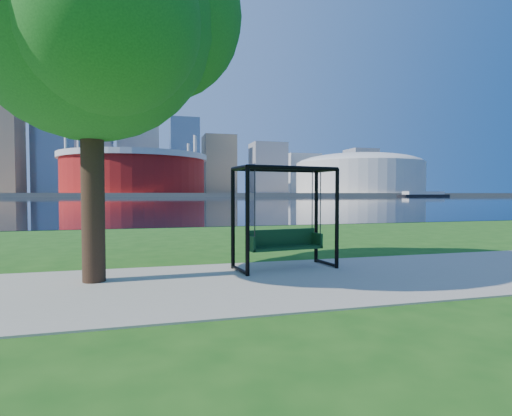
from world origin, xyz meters
name	(u,v)px	position (x,y,z in m)	size (l,w,h in m)	color
ground	(266,277)	(0.00, 0.00, 0.00)	(900.00, 900.00, 0.00)	#1E5114
path	(274,281)	(0.00, -0.50, 0.01)	(120.00, 4.00, 0.03)	#9E937F
river	(158,200)	(0.00, 102.00, 0.01)	(900.00, 180.00, 0.02)	black
far_bank	(152,194)	(0.00, 306.00, 1.00)	(900.00, 228.00, 2.00)	#937F60
stadium	(135,172)	(-10.00, 235.00, 14.23)	(83.00, 83.00, 32.00)	maroon
arena	(359,173)	(135.00, 235.00, 15.87)	(84.00, 84.00, 26.56)	beige
skyline	(146,150)	(-4.27, 319.39, 35.89)	(392.00, 66.00, 96.50)	gray
swing	(284,220)	(0.60, 0.63, 1.08)	(2.29, 1.23, 2.23)	black
park_tree	(88,10)	(-3.30, 0.34, 5.00)	(5.80, 5.24, 7.21)	black
barge	(423,194)	(142.48, 178.76, 1.29)	(28.40, 7.86, 2.83)	black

